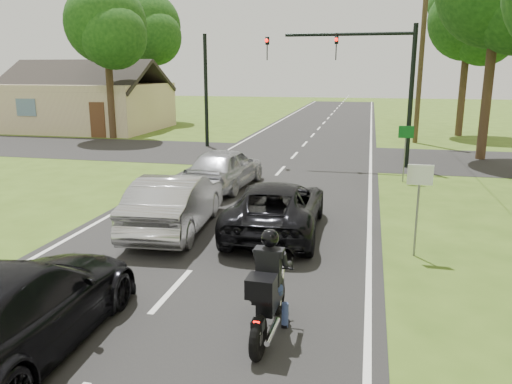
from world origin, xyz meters
TOP-DOWN VIEW (x-y plane):
  - ground at (0.00, 0.00)m, footprint 140.00×140.00m
  - road at (0.00, 10.00)m, footprint 8.00×100.00m
  - cross_road at (0.00, 16.00)m, footprint 60.00×7.00m
  - motorcycle_rider at (2.14, -1.22)m, footprint 0.59×2.08m
  - dark_suv at (1.31, 4.00)m, footprint 2.38×4.88m
  - silver_sedan at (-1.31, 3.55)m, footprint 1.97×4.69m
  - silver_suv at (-1.39, 8.51)m, footprint 2.14×4.48m
  - dark_car_behind at (-1.39, -2.50)m, footprint 2.18×4.96m
  - traffic_signal at (3.34, 14.00)m, footprint 6.38×0.44m
  - signal_pole_far at (-5.20, 18.00)m, footprint 0.20×0.20m
  - utility_pole_far at (6.20, 22.00)m, footprint 1.60×0.28m
  - sign_white at (4.70, 2.98)m, footprint 0.55×0.07m
  - sign_green at (4.90, 10.98)m, footprint 0.55×0.07m
  - tree_row_e at (9.48, 25.78)m, footprint 5.28×5.12m
  - tree_left_near at (-11.73, 19.78)m, footprint 5.12×4.96m
  - tree_left_far at (-13.70, 29.76)m, footprint 5.76×5.58m
  - house at (-16.00, 24.00)m, footprint 10.20×8.00m

SIDE VIEW (x-z plane):
  - ground at x=0.00m, z-range 0.00..0.00m
  - cross_road at x=0.00m, z-range 0.00..0.01m
  - road at x=0.00m, z-range 0.00..0.01m
  - dark_suv at x=1.31m, z-range 0.01..1.35m
  - motorcycle_rider at x=2.14m, z-range -0.19..1.60m
  - dark_car_behind at x=-1.39m, z-range 0.01..1.43m
  - silver_suv at x=-1.39m, z-range 0.01..1.49m
  - silver_sedan at x=-1.31m, z-range 0.01..1.52m
  - sign_white at x=4.70m, z-range 0.54..2.66m
  - sign_green at x=4.90m, z-range 0.54..2.66m
  - house at x=-16.00m, z-range -0.65..4.19m
  - signal_pole_far at x=-5.20m, z-range 0.00..6.00m
  - traffic_signal at x=3.34m, z-range 1.14..7.14m
  - utility_pole_far at x=6.20m, z-range 0.08..10.08m
  - tree_left_near at x=-11.73m, z-range 1.92..11.14m
  - tree_row_e at x=9.48m, z-range 2.03..11.64m
  - tree_left_far at x=-13.70m, z-range 2.06..12.20m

